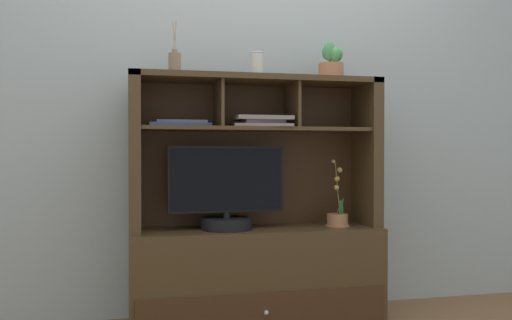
{
  "coord_description": "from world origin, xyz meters",
  "views": [
    {
      "loc": [
        -0.67,
        -2.87,
        0.93
      ],
      "look_at": [
        0.0,
        0.0,
        0.88
      ],
      "focal_mm": 38.22,
      "sensor_mm": 36.0,
      "label": 1
    }
  ],
  "objects_px": {
    "media_console": "(256,247)",
    "tv_monitor": "(226,196)",
    "diffuser_bottle": "(175,63)",
    "magazine_stack_centre": "(180,124)",
    "magazine_stack_left": "(262,121)",
    "potted_succulent": "(331,64)",
    "ceramic_vase": "(257,64)",
    "potted_orchid": "(337,217)"
  },
  "relations": [
    {
      "from": "diffuser_bottle",
      "to": "ceramic_vase",
      "type": "bearing_deg",
      "value": -2.05
    },
    {
      "from": "diffuser_bottle",
      "to": "potted_orchid",
      "type": "bearing_deg",
      "value": -2.01
    },
    {
      "from": "tv_monitor",
      "to": "diffuser_bottle",
      "type": "relative_size",
      "value": 2.25
    },
    {
      "from": "tv_monitor",
      "to": "potted_succulent",
      "type": "bearing_deg",
      "value": 4.6
    },
    {
      "from": "ceramic_vase",
      "to": "diffuser_bottle",
      "type": "bearing_deg",
      "value": 177.95
    },
    {
      "from": "media_console",
      "to": "magazine_stack_centre",
      "type": "relative_size",
      "value": 4.1
    },
    {
      "from": "media_console",
      "to": "diffuser_bottle",
      "type": "distance_m",
      "value": 1.07
    },
    {
      "from": "media_console",
      "to": "magazine_stack_centre",
      "type": "xyz_separation_m",
      "value": [
        -0.41,
        0.01,
        0.67
      ]
    },
    {
      "from": "media_console",
      "to": "magazine_stack_left",
      "type": "bearing_deg",
      "value": -63.93
    },
    {
      "from": "magazine_stack_centre",
      "to": "diffuser_bottle",
      "type": "height_order",
      "value": "diffuser_bottle"
    },
    {
      "from": "tv_monitor",
      "to": "ceramic_vase",
      "type": "distance_m",
      "value": 0.72
    },
    {
      "from": "magazine_stack_left",
      "to": "potted_succulent",
      "type": "distance_m",
      "value": 0.53
    },
    {
      "from": "media_console",
      "to": "tv_monitor",
      "type": "xyz_separation_m",
      "value": [
        -0.17,
        -0.04,
        0.28
      ]
    },
    {
      "from": "diffuser_bottle",
      "to": "magazine_stack_centre",
      "type": "bearing_deg",
      "value": 43.41
    },
    {
      "from": "magazine_stack_centre",
      "to": "media_console",
      "type": "bearing_deg",
      "value": -1.03
    },
    {
      "from": "media_console",
      "to": "magazine_stack_centre",
      "type": "bearing_deg",
      "value": 178.97
    },
    {
      "from": "media_console",
      "to": "diffuser_bottle",
      "type": "height_order",
      "value": "diffuser_bottle"
    },
    {
      "from": "tv_monitor",
      "to": "magazine_stack_left",
      "type": "xyz_separation_m",
      "value": [
        0.19,
        -0.01,
        0.4
      ]
    },
    {
      "from": "media_console",
      "to": "tv_monitor",
      "type": "relative_size",
      "value": 2.18
    },
    {
      "from": "magazine_stack_centre",
      "to": "potted_succulent",
      "type": "relative_size",
      "value": 1.5
    },
    {
      "from": "media_console",
      "to": "potted_orchid",
      "type": "relative_size",
      "value": 3.64
    },
    {
      "from": "media_console",
      "to": "tv_monitor",
      "type": "height_order",
      "value": "media_console"
    },
    {
      "from": "tv_monitor",
      "to": "diffuser_bottle",
      "type": "height_order",
      "value": "diffuser_bottle"
    },
    {
      "from": "magazine_stack_centre",
      "to": "magazine_stack_left",
      "type": "bearing_deg",
      "value": -7.28
    },
    {
      "from": "tv_monitor",
      "to": "potted_succulent",
      "type": "distance_m",
      "value": 0.95
    },
    {
      "from": "magazine_stack_centre",
      "to": "potted_succulent",
      "type": "height_order",
      "value": "potted_succulent"
    },
    {
      "from": "potted_orchid",
      "to": "ceramic_vase",
      "type": "distance_m",
      "value": 0.94
    },
    {
      "from": "magazine_stack_centre",
      "to": "diffuser_bottle",
      "type": "bearing_deg",
      "value": -136.59
    },
    {
      "from": "magazine_stack_centre",
      "to": "diffuser_bottle",
      "type": "distance_m",
      "value": 0.32
    },
    {
      "from": "media_console",
      "to": "magazine_stack_left",
      "type": "distance_m",
      "value": 0.68
    },
    {
      "from": "media_console",
      "to": "magazine_stack_left",
      "type": "height_order",
      "value": "media_console"
    },
    {
      "from": "potted_orchid",
      "to": "ceramic_vase",
      "type": "relative_size",
      "value": 2.82
    },
    {
      "from": "media_console",
      "to": "potted_succulent",
      "type": "relative_size",
      "value": 6.15
    },
    {
      "from": "potted_orchid",
      "to": "potted_succulent",
      "type": "height_order",
      "value": "potted_succulent"
    },
    {
      "from": "magazine_stack_left",
      "to": "magazine_stack_centre",
      "type": "distance_m",
      "value": 0.44
    },
    {
      "from": "magazine_stack_left",
      "to": "ceramic_vase",
      "type": "relative_size",
      "value": 2.5
    },
    {
      "from": "media_console",
      "to": "magazine_stack_left",
      "type": "xyz_separation_m",
      "value": [
        0.02,
        -0.05,
        0.68
      ]
    },
    {
      "from": "tv_monitor",
      "to": "magazine_stack_centre",
      "type": "distance_m",
      "value": 0.45
    },
    {
      "from": "diffuser_bottle",
      "to": "ceramic_vase",
      "type": "height_order",
      "value": "diffuser_bottle"
    },
    {
      "from": "magazine_stack_centre",
      "to": "diffuser_bottle",
      "type": "relative_size",
      "value": 1.2
    },
    {
      "from": "magazine_stack_left",
      "to": "diffuser_bottle",
      "type": "distance_m",
      "value": 0.55
    },
    {
      "from": "potted_succulent",
      "to": "ceramic_vase",
      "type": "xyz_separation_m",
      "value": [
        -0.44,
        -0.05,
        -0.02
      ]
    }
  ]
}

